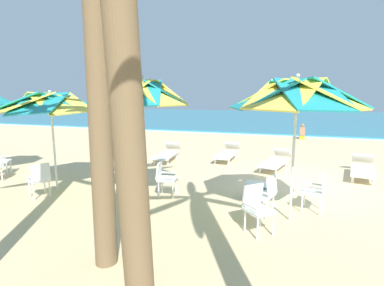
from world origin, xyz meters
name	(u,v)px	position (x,y,z in m)	size (l,w,h in m)	color
ground_plane	(299,185)	(0.00, 0.00, 0.00)	(80.00, 80.00, 0.00)	beige
sea	(292,118)	(0.00, 28.95, 0.05)	(80.00, 36.00, 0.10)	teal
surf_foam	(294,136)	(0.00, 10.65, 0.01)	(80.00, 0.70, 0.01)	white
beach_umbrella_0	(297,95)	(-0.25, -2.53, 2.46)	(2.53, 2.53, 2.86)	silver
plastic_chair_0	(265,192)	(-0.75, -2.45, 0.50)	(0.58, 0.55, 0.87)	white
plastic_chair_1	(316,189)	(0.26, -1.90, 0.50)	(0.54, 0.51, 0.87)	white
plastic_chair_2	(257,206)	(-0.83, -3.26, 0.50)	(0.63, 0.63, 0.87)	white
beach_umbrella_1	(143,95)	(-3.39, -2.70, 2.48)	(2.12, 2.12, 2.90)	silver
plastic_chair_3	(164,177)	(-3.20, -2.06, 0.50)	(0.54, 0.52, 0.87)	white
beach_umbrella_2	(51,104)	(-6.05, -2.61, 2.27)	(2.63, 2.63, 2.61)	silver
plastic_chair_4	(39,178)	(-6.02, -3.16, 0.50)	(0.61, 0.59, 0.87)	white
sun_lounger_0	(363,168)	(1.87, 1.49, 0.28)	(1.02, 2.22, 0.62)	white
sun_lounger_1	(276,161)	(-0.71, 1.69, 0.28)	(1.10, 2.23, 0.62)	white
sun_lounger_2	(227,153)	(-2.59, 2.53, 0.28)	(0.69, 2.16, 0.62)	white
sun_lounger_3	(167,153)	(-4.82, 1.71, 0.28)	(0.92, 2.21, 0.62)	white
palm_tree_1	(95,17)	(-2.81, -4.95, 3.44)	(2.77, 2.89, 5.74)	brown
cooler_box	(256,191)	(-1.03, -1.51, 0.20)	(0.50, 0.34, 0.40)	blue
beachgoer_seated	(302,134)	(0.44, 9.78, 0.29)	(0.30, 0.93, 0.92)	yellow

